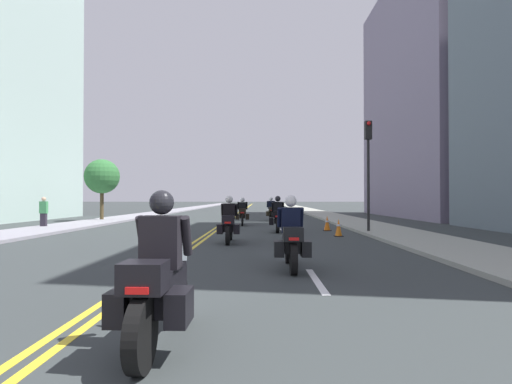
{
  "coord_description": "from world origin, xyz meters",
  "views": [
    {
      "loc": [
        2.21,
        0.18,
        1.54
      ],
      "look_at": [
        2.05,
        14.95,
        1.76
      ],
      "focal_mm": 29.2,
      "sensor_mm": 36.0,
      "label": 1
    }
  ],
  "objects_px": {
    "traffic_cone_0": "(339,228)",
    "pedestrian_0": "(44,212)",
    "motorcycle_3": "(278,218)",
    "motorcycle_0": "(159,285)",
    "motorcycle_1": "(291,240)",
    "traffic_light_near": "(368,156)",
    "motorcycle_4": "(242,214)",
    "motorcycle_5": "(271,211)",
    "traffic_cone_1": "(327,223)",
    "motorcycle_2": "(229,224)",
    "street_tree_0": "(102,177)"
  },
  "relations": [
    {
      "from": "traffic_cone_0",
      "to": "pedestrian_0",
      "type": "bearing_deg",
      "value": 163.52
    },
    {
      "from": "traffic_cone_1",
      "to": "pedestrian_0",
      "type": "relative_size",
      "value": 0.44
    },
    {
      "from": "motorcycle_2",
      "to": "traffic_cone_0",
      "type": "xyz_separation_m",
      "value": [
        4.24,
        2.46,
        -0.3
      ]
    },
    {
      "from": "motorcycle_2",
      "to": "motorcycle_5",
      "type": "height_order",
      "value": "motorcycle_2"
    },
    {
      "from": "motorcycle_2",
      "to": "motorcycle_5",
      "type": "relative_size",
      "value": 1.01
    },
    {
      "from": "traffic_cone_0",
      "to": "street_tree_0",
      "type": "relative_size",
      "value": 0.17
    },
    {
      "from": "pedestrian_0",
      "to": "traffic_light_near",
      "type": "bearing_deg",
      "value": 167.19
    },
    {
      "from": "motorcycle_0",
      "to": "traffic_light_near",
      "type": "relative_size",
      "value": 0.43
    },
    {
      "from": "street_tree_0",
      "to": "motorcycle_5",
      "type": "bearing_deg",
      "value": 5.24
    },
    {
      "from": "motorcycle_4",
      "to": "motorcycle_5",
      "type": "bearing_deg",
      "value": 69.6
    },
    {
      "from": "motorcycle_4",
      "to": "street_tree_0",
      "type": "xyz_separation_m",
      "value": [
        -9.64,
        4.23,
        2.33
      ]
    },
    {
      "from": "motorcycle_4",
      "to": "motorcycle_3",
      "type": "bearing_deg",
      "value": -70.27
    },
    {
      "from": "traffic_cone_0",
      "to": "street_tree_0",
      "type": "bearing_deg",
      "value": 141.51
    },
    {
      "from": "pedestrian_0",
      "to": "motorcycle_2",
      "type": "bearing_deg",
      "value": 143.67
    },
    {
      "from": "traffic_cone_0",
      "to": "traffic_light_near",
      "type": "distance_m",
      "value": 3.67
    },
    {
      "from": "motorcycle_2",
      "to": "street_tree_0",
      "type": "xyz_separation_m",
      "value": [
        -9.58,
        13.45,
        2.34
      ]
    },
    {
      "from": "motorcycle_0",
      "to": "traffic_cone_0",
      "type": "xyz_separation_m",
      "value": [
        4.2,
        12.55,
        -0.3
      ]
    },
    {
      "from": "motorcycle_5",
      "to": "traffic_light_near",
      "type": "distance_m",
      "value": 11.73
    },
    {
      "from": "motorcycle_0",
      "to": "traffic_cone_1",
      "type": "relative_size",
      "value": 3.0
    },
    {
      "from": "motorcycle_0",
      "to": "pedestrian_0",
      "type": "distance_m",
      "value": 19.5
    },
    {
      "from": "motorcycle_3",
      "to": "motorcycle_5",
      "type": "relative_size",
      "value": 0.94
    },
    {
      "from": "traffic_cone_1",
      "to": "pedestrian_0",
      "type": "xyz_separation_m",
      "value": [
        -14.19,
        1.29,
        0.48
      ]
    },
    {
      "from": "motorcycle_1",
      "to": "motorcycle_5",
      "type": "height_order",
      "value": "motorcycle_5"
    },
    {
      "from": "motorcycle_4",
      "to": "motorcycle_2",
      "type": "bearing_deg",
      "value": -92.27
    },
    {
      "from": "traffic_cone_0",
      "to": "traffic_cone_1",
      "type": "relative_size",
      "value": 1.01
    },
    {
      "from": "motorcycle_1",
      "to": "motorcycle_5",
      "type": "relative_size",
      "value": 0.95
    },
    {
      "from": "motorcycle_4",
      "to": "traffic_cone_0",
      "type": "xyz_separation_m",
      "value": [
        4.18,
        -6.76,
        -0.31
      ]
    },
    {
      "from": "traffic_cone_0",
      "to": "traffic_cone_1",
      "type": "distance_m",
      "value": 2.91
    },
    {
      "from": "motorcycle_0",
      "to": "motorcycle_2",
      "type": "height_order",
      "value": "motorcycle_2"
    },
    {
      "from": "traffic_cone_0",
      "to": "pedestrian_0",
      "type": "height_order",
      "value": "pedestrian_0"
    },
    {
      "from": "motorcycle_5",
      "to": "traffic_cone_1",
      "type": "bearing_deg",
      "value": -78.52
    },
    {
      "from": "motorcycle_0",
      "to": "motorcycle_3",
      "type": "height_order",
      "value": "motorcycle_3"
    },
    {
      "from": "motorcycle_5",
      "to": "street_tree_0",
      "type": "height_order",
      "value": "street_tree_0"
    },
    {
      "from": "motorcycle_5",
      "to": "traffic_cone_1",
      "type": "xyz_separation_m",
      "value": [
        2.41,
        -9.13,
        -0.3
      ]
    },
    {
      "from": "motorcycle_2",
      "to": "pedestrian_0",
      "type": "distance_m",
      "value": 11.97
    },
    {
      "from": "motorcycle_1",
      "to": "traffic_cone_1",
      "type": "relative_size",
      "value": 3.05
    },
    {
      "from": "motorcycle_0",
      "to": "traffic_light_near",
      "type": "height_order",
      "value": "traffic_light_near"
    },
    {
      "from": "motorcycle_4",
      "to": "motorcycle_5",
      "type": "height_order",
      "value": "motorcycle_5"
    },
    {
      "from": "motorcycle_1",
      "to": "street_tree_0",
      "type": "distance_m",
      "value": 22.09
    },
    {
      "from": "motorcycle_1",
      "to": "traffic_light_near",
      "type": "height_order",
      "value": "traffic_light_near"
    },
    {
      "from": "motorcycle_3",
      "to": "motorcycle_0",
      "type": "bearing_deg",
      "value": -94.01
    },
    {
      "from": "motorcycle_4",
      "to": "traffic_cone_0",
      "type": "relative_size",
      "value": 3.03
    },
    {
      "from": "motorcycle_4",
      "to": "traffic_cone_0",
      "type": "bearing_deg",
      "value": -60.15
    },
    {
      "from": "motorcycle_3",
      "to": "traffic_light_near",
      "type": "bearing_deg",
      "value": -8.95
    },
    {
      "from": "motorcycle_2",
      "to": "motorcycle_3",
      "type": "relative_size",
      "value": 1.07
    },
    {
      "from": "motorcycle_0",
      "to": "traffic_light_near",
      "type": "bearing_deg",
      "value": 68.41
    },
    {
      "from": "motorcycle_0",
      "to": "motorcycle_3",
      "type": "xyz_separation_m",
      "value": [
        1.83,
        14.72,
        0.0
      ]
    },
    {
      "from": "motorcycle_0",
      "to": "traffic_cone_0",
      "type": "bearing_deg",
      "value": 72.42
    },
    {
      "from": "street_tree_0",
      "to": "pedestrian_0",
      "type": "bearing_deg",
      "value": -93.08
    },
    {
      "from": "motorcycle_3",
      "to": "motorcycle_4",
      "type": "relative_size",
      "value": 0.98
    }
  ]
}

